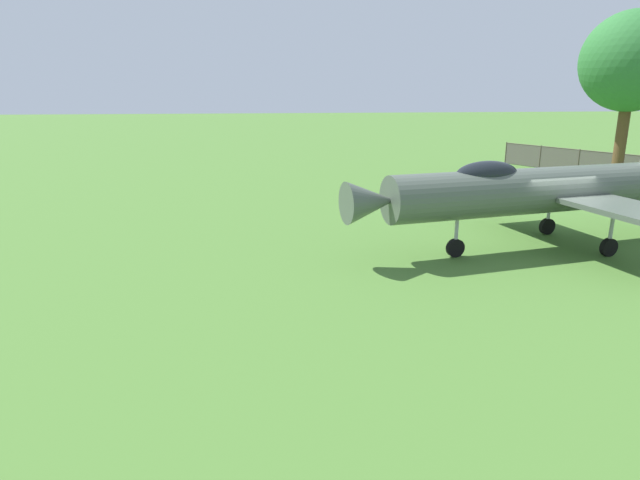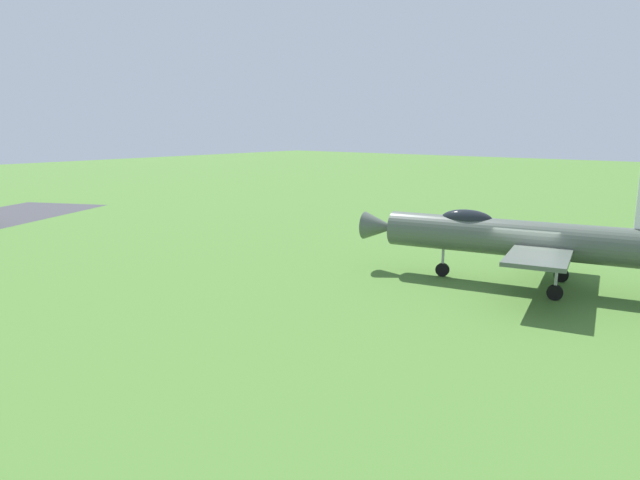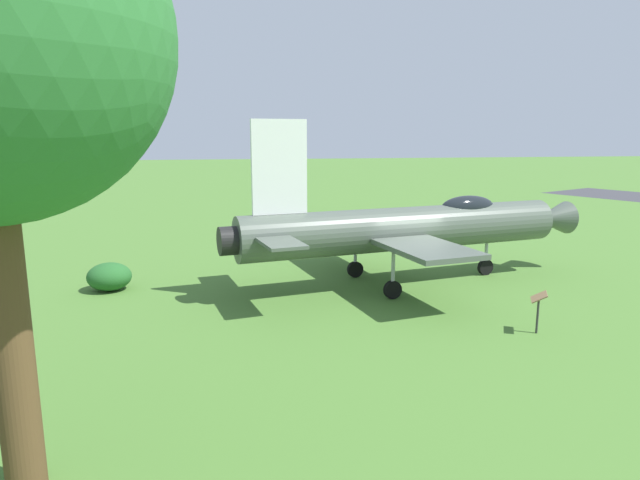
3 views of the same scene
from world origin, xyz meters
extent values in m
plane|color=#47722D|center=(0.00, 0.00, 0.00)|extent=(200.00, 200.00, 0.00)
cylinder|color=#4C564C|center=(0.00, 0.00, 2.01)|extent=(3.82, 12.02, 1.52)
cone|color=#4C564C|center=(1.28, -6.45, 2.01)|extent=(1.58, 1.82, 1.29)
cylinder|color=black|center=(-1.21, 6.11, 2.01)|extent=(1.01, 0.77, 0.91)
ellipsoid|color=black|center=(0.51, -2.58, 2.65)|extent=(1.31, 2.33, 0.84)
cube|color=white|center=(-0.89, 4.45, 4.26)|extent=(0.49, 1.79, 2.98)
cube|color=#4C564C|center=(2.30, 1.07, 1.82)|extent=(3.76, 2.79, 0.16)
cube|color=#4C564C|center=(-2.53, 0.11, 1.82)|extent=(3.76, 2.79, 0.16)
cube|color=#4C564C|center=(0.65, 5.25, 2.16)|extent=(1.98, 1.43, 0.10)
cube|color=#4C564C|center=(-2.61, 4.60, 2.16)|extent=(1.98, 1.43, 0.10)
cylinder|color=#A5A8AD|center=(0.70, -3.52, 1.08)|extent=(0.12, 0.12, 1.56)
cylinder|color=black|center=(0.70, -3.52, 0.30)|extent=(0.29, 0.62, 0.60)
cylinder|color=#A5A8AD|center=(1.20, 1.46, 1.08)|extent=(0.12, 0.12, 1.56)
cylinder|color=black|center=(1.20, 1.46, 0.30)|extent=(0.29, 0.62, 0.60)
cylinder|color=#A5A8AD|center=(-1.66, 0.89, 1.08)|extent=(0.12, 0.12, 1.56)
cylinder|color=black|center=(-1.66, 0.89, 0.30)|extent=(0.29, 0.62, 0.60)
cylinder|color=brown|center=(-10.10, 9.25, 2.60)|extent=(0.58, 0.58, 5.19)
ellipsoid|color=#235B26|center=(0.93, 10.18, 0.48)|extent=(1.38, 1.48, 0.96)
cylinder|color=#333333|center=(-5.36, -2.01, 0.45)|extent=(0.06, 0.06, 0.90)
cube|color=olive|center=(-5.36, -2.01, 1.02)|extent=(0.72, 0.63, 0.25)
camera|label=1|loc=(17.18, -9.84, 5.33)|focal=31.03mm
camera|label=2|loc=(22.93, 7.31, 6.52)|focal=31.37mm
camera|label=3|loc=(-18.17, 6.13, 5.29)|focal=30.70mm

